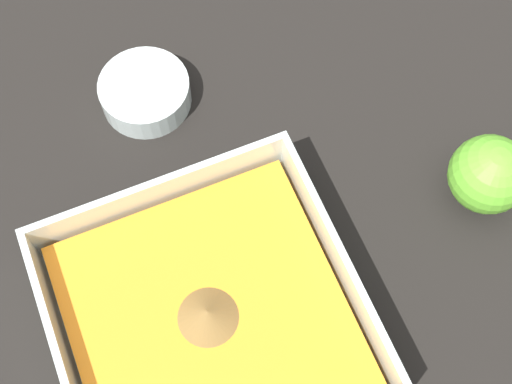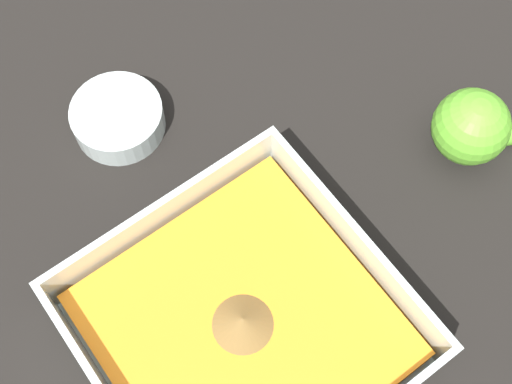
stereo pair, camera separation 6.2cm
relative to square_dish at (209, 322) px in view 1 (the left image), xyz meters
name	(u,v)px [view 1 (the left image)]	position (x,y,z in m)	size (l,w,h in m)	color
ground_plane	(257,289)	(0.02, -0.05, -0.02)	(4.00, 4.00, 0.00)	black
square_dish	(209,322)	(0.00, 0.00, 0.00)	(0.24, 0.24, 0.06)	silver
spice_bowl	(145,93)	(0.23, -0.02, -0.01)	(0.09, 0.09, 0.03)	silver
lemon_squeezer	(509,178)	(0.02, -0.29, 0.01)	(0.13, 0.21, 0.07)	#6BC633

